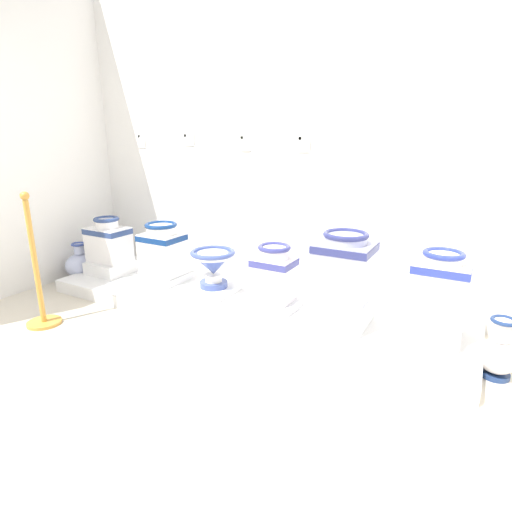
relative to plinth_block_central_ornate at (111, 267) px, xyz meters
name	(u,v)px	position (x,y,z in m)	size (l,w,h in m)	color
ground_plane	(107,406)	(1.49, -1.38, -0.18)	(6.09, 5.52, 0.02)	beige
wall_back	(275,121)	(1.49, 0.61, 1.36)	(4.29, 0.06, 3.07)	white
display_platform	(244,304)	(1.49, 0.07, -0.12)	(3.54, 0.98, 0.12)	white
plinth_block_central_ornate	(111,267)	(0.00, 0.00, 0.00)	(0.38, 0.36, 0.12)	white
antique_toilet_central_ornate	(108,240)	(0.00, 0.00, 0.27)	(0.40, 0.27, 0.44)	white
plinth_block_slender_white	(164,277)	(0.61, 0.09, -0.03)	(0.39, 0.40, 0.06)	white
antique_toilet_slender_white	(162,248)	(0.61, 0.09, 0.25)	(0.37, 0.30, 0.48)	white
plinth_block_rightmost	(214,289)	(1.19, 0.06, -0.04)	(0.36, 0.38, 0.05)	white
antique_toilet_rightmost	(213,263)	(1.19, 0.06, 0.21)	(0.38, 0.38, 0.33)	#415297
plinth_block_pale_glazed	(274,303)	(1.79, 0.03, -0.03)	(0.38, 0.30, 0.06)	white
antique_toilet_pale_glazed	(274,272)	(1.79, 0.03, 0.23)	(0.31, 0.25, 0.44)	white
plinth_block_leftmost	(341,310)	(2.34, 0.01, 0.04)	(0.38, 0.39, 0.20)	white
antique_toilet_leftmost	(344,264)	(2.34, 0.01, 0.39)	(0.39, 0.34, 0.47)	#A9ADD3
plinth_block_tall_cobalt	(434,325)	(2.95, 0.12, 0.02)	(0.34, 0.39, 0.16)	white
antique_toilet_tall_cobalt	(440,283)	(2.95, 0.12, 0.32)	(0.35, 0.29, 0.44)	white
info_placard_first	(141,140)	(-0.03, 0.57, 1.20)	(0.09, 0.01, 0.14)	white
info_placard_second	(189,139)	(0.58, 0.57, 1.21)	(0.13, 0.01, 0.12)	white
info_placard_third	(245,143)	(1.21, 0.57, 1.19)	(0.11, 0.01, 0.14)	white
info_placard_fourth	(304,143)	(1.77, 0.57, 1.18)	(0.11, 0.01, 0.14)	white
decorative_vase_companion	(81,265)	(-0.36, -0.07, -0.01)	(0.30, 0.30, 0.39)	#334792
decorative_vase_spare	(498,353)	(3.33, -0.02, -0.02)	(0.23, 0.23, 0.38)	navy
stanchion_post_near_left	(39,287)	(0.26, -0.92, 0.14)	(0.25, 0.25, 1.03)	gold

